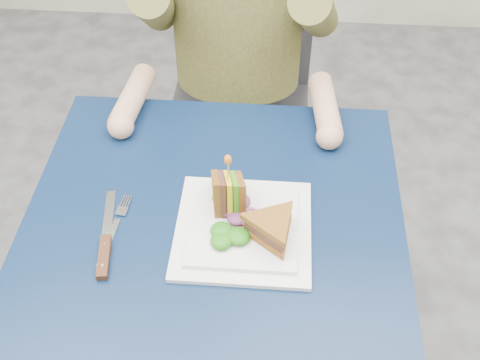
# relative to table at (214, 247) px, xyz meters

# --- Properties ---
(table) EXTENTS (0.75, 0.75, 0.73)m
(table) POSITION_rel_table_xyz_m (0.00, 0.00, 0.00)
(table) COLOR black
(table) RESTS_ON ground
(chair) EXTENTS (0.42, 0.40, 0.93)m
(chair) POSITION_rel_table_xyz_m (0.00, 0.73, -0.11)
(chair) COLOR #47474C
(chair) RESTS_ON ground
(plate) EXTENTS (0.26, 0.26, 0.02)m
(plate) POSITION_rel_table_xyz_m (0.06, -0.02, 0.09)
(plate) COLOR white
(plate) RESTS_ON table
(sandwich_flat) EXTENTS (0.17, 0.17, 0.05)m
(sandwich_flat) POSITION_rel_table_xyz_m (0.12, -0.04, 0.12)
(sandwich_flat) COLOR brown
(sandwich_flat) RESTS_ON plate
(sandwich_upright) EXTENTS (0.08, 0.13, 0.13)m
(sandwich_upright) POSITION_rel_table_xyz_m (0.03, 0.03, 0.13)
(sandwich_upright) COLOR brown
(sandwich_upright) RESTS_ON plate
(fork) EXTENTS (0.03, 0.18, 0.01)m
(fork) POSITION_rel_table_xyz_m (-0.19, -0.04, 0.08)
(fork) COLOR silver
(fork) RESTS_ON table
(knife) EXTENTS (0.05, 0.22, 0.02)m
(knife) POSITION_rel_table_xyz_m (-0.19, -0.09, 0.09)
(knife) COLOR silver
(knife) RESTS_ON table
(toothpick) EXTENTS (0.01, 0.01, 0.06)m
(toothpick) POSITION_rel_table_xyz_m (0.03, 0.03, 0.20)
(toothpick) COLOR tan
(toothpick) RESTS_ON sandwich_upright
(toothpick_frill) EXTENTS (0.01, 0.01, 0.02)m
(toothpick_frill) POSITION_rel_table_xyz_m (0.03, 0.03, 0.23)
(toothpick_frill) COLOR orange
(toothpick_frill) RESTS_ON sandwich_upright
(lettuce_spill) EXTENTS (0.15, 0.13, 0.02)m
(lettuce_spill) POSITION_rel_table_xyz_m (0.07, -0.01, 0.11)
(lettuce_spill) COLOR #337A14
(lettuce_spill) RESTS_ON plate
(onion_ring) EXTENTS (0.04, 0.04, 0.02)m
(onion_ring) POSITION_rel_table_xyz_m (0.08, -0.01, 0.11)
(onion_ring) COLOR #9E4C7A
(onion_ring) RESTS_ON plate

